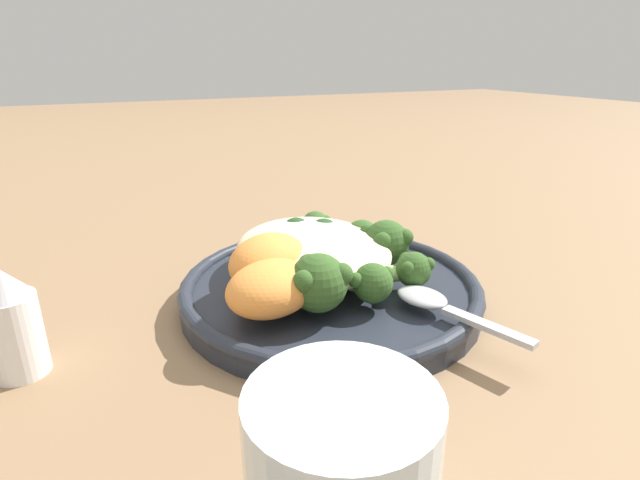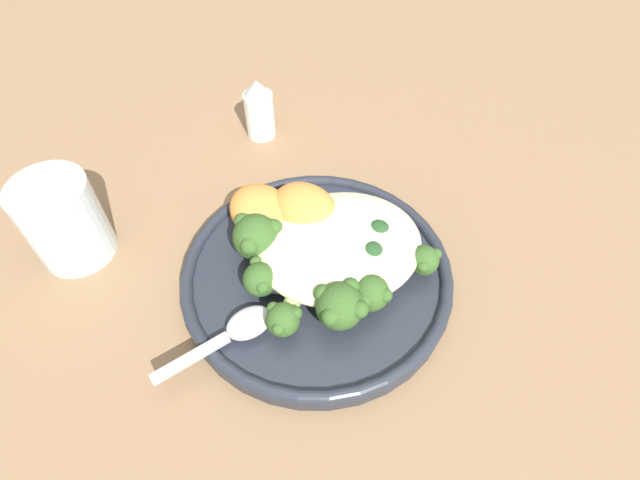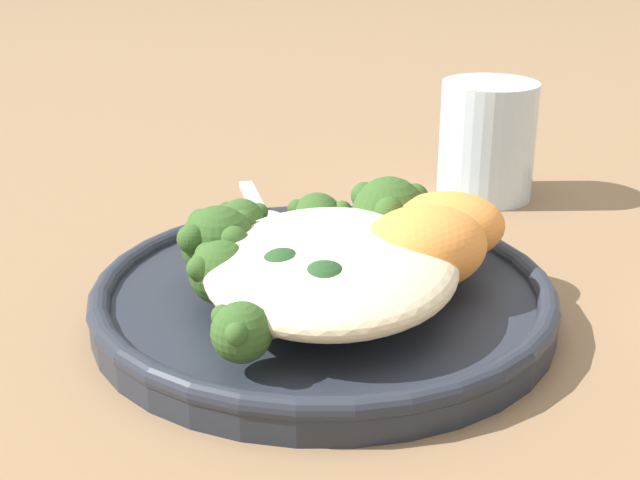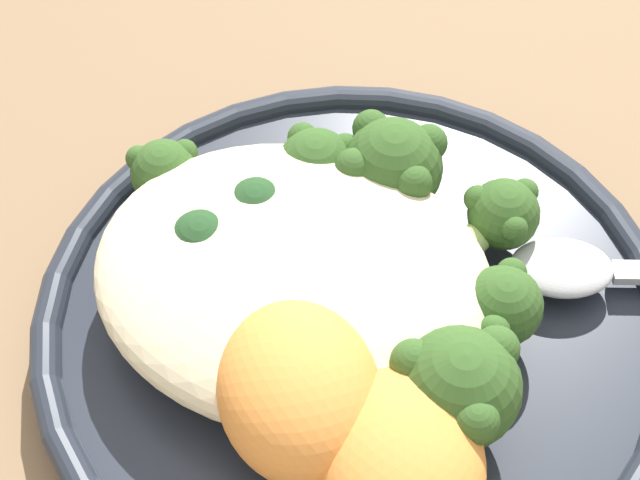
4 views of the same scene
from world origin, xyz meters
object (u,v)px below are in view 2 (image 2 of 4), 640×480
(broccoli_stalk_5, at_px, (391,257))
(water_glass, at_px, (64,221))
(kale_tuft, at_px, (370,248))
(spoon, at_px, (238,329))
(broccoli_stalk_2, at_px, (295,294))
(sweet_potato_chunk_0, at_px, (262,211))
(salt_shaker, at_px, (259,109))
(plate, at_px, (317,275))
(broccoli_stalk_4, at_px, (358,282))
(broccoli_stalk_3, at_px, (335,293))
(broccoli_stalk_1, at_px, (283,266))
(sweet_potato_chunk_1, at_px, (305,210))
(broccoli_stalk_0, at_px, (264,238))
(quinoa_mound, at_px, (340,248))

(broccoli_stalk_5, height_order, water_glass, water_glass)
(kale_tuft, height_order, spoon, kale_tuft)
(broccoli_stalk_2, height_order, kale_tuft, kale_tuft)
(broccoli_stalk_2, relative_size, sweet_potato_chunk_0, 1.48)
(sweet_potato_chunk_0, height_order, salt_shaker, salt_shaker)
(kale_tuft, height_order, salt_shaker, salt_shaker)
(plate, relative_size, broccoli_stalk_4, 2.42)
(broccoli_stalk_4, xyz_separation_m, kale_tuft, (-0.02, -0.03, 0.00))
(broccoli_stalk_2, distance_m, broccoli_stalk_3, 0.03)
(broccoli_stalk_1, height_order, broccoli_stalk_2, broccoli_stalk_1)
(water_glass, bearing_deg, sweet_potato_chunk_1, 167.16)
(plate, xyz_separation_m, sweet_potato_chunk_0, (0.04, -0.06, 0.03))
(broccoli_stalk_4, height_order, broccoli_stalk_5, broccoli_stalk_4)
(broccoli_stalk_1, distance_m, sweet_potato_chunk_1, 0.06)
(broccoli_stalk_1, relative_size, kale_tuft, 1.95)
(sweet_potato_chunk_0, bearing_deg, plate, 118.95)
(broccoli_stalk_0, relative_size, broccoli_stalk_5, 0.84)
(spoon, bearing_deg, broccoli_stalk_2, 178.29)
(broccoli_stalk_3, relative_size, spoon, 1.09)
(quinoa_mound, height_order, broccoli_stalk_0, broccoli_stalk_0)
(broccoli_stalk_1, xyz_separation_m, broccoli_stalk_2, (-0.00, 0.03, -0.00))
(plate, distance_m, broccoli_stalk_4, 0.05)
(quinoa_mound, bearing_deg, sweet_potato_chunk_0, -46.20)
(sweet_potato_chunk_0, bearing_deg, water_glass, -11.77)
(plate, distance_m, salt_shaker, 0.22)
(kale_tuft, relative_size, salt_shaker, 0.70)
(quinoa_mound, distance_m, sweet_potato_chunk_1, 0.05)
(quinoa_mound, bearing_deg, broccoli_stalk_4, 96.49)
(broccoli_stalk_3, distance_m, water_glass, 0.26)
(broccoli_stalk_1, distance_m, kale_tuft, 0.08)
(broccoli_stalk_1, bearing_deg, sweet_potato_chunk_0, -110.08)
(spoon, bearing_deg, broccoli_stalk_5, 173.40)
(quinoa_mound, height_order, water_glass, water_glass)
(sweet_potato_chunk_1, height_order, salt_shaker, salt_shaker)
(broccoli_stalk_5, relative_size, sweet_potato_chunk_0, 1.67)
(broccoli_stalk_4, relative_size, sweet_potato_chunk_1, 1.47)
(plate, bearing_deg, broccoli_stalk_5, 167.84)
(broccoli_stalk_2, distance_m, broccoli_stalk_4, 0.05)
(plate, distance_m, quinoa_mound, 0.04)
(plate, xyz_separation_m, broccoli_stalk_1, (0.03, -0.00, 0.02))
(broccoli_stalk_0, relative_size, kale_tuft, 1.90)
(plate, height_order, sweet_potato_chunk_1, sweet_potato_chunk_1)
(quinoa_mound, bearing_deg, kale_tuft, 164.49)
(sweet_potato_chunk_0, relative_size, spoon, 0.65)
(broccoli_stalk_2, distance_m, sweet_potato_chunk_0, 0.09)
(spoon, distance_m, salt_shaker, 0.28)
(broccoli_stalk_5, height_order, sweet_potato_chunk_1, sweet_potato_chunk_1)
(sweet_potato_chunk_1, height_order, kale_tuft, sweet_potato_chunk_1)
(broccoli_stalk_5, bearing_deg, sweet_potato_chunk_0, 170.45)
(plate, height_order, sweet_potato_chunk_0, sweet_potato_chunk_0)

